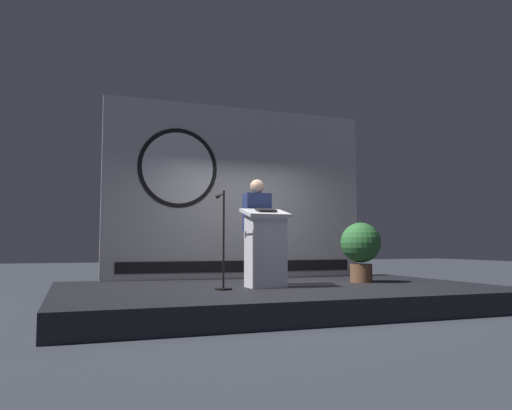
% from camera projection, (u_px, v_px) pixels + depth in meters
% --- Properties ---
extents(ground_plane, '(40.00, 40.00, 0.00)m').
position_uv_depth(ground_plane, '(279.00, 306.00, 7.42)').
color(ground_plane, '#383D47').
extents(stage_platform, '(6.40, 4.00, 0.30)m').
position_uv_depth(stage_platform, '(279.00, 296.00, 7.44)').
color(stage_platform, black).
rests_on(stage_platform, ground).
extents(banner_display, '(4.97, 0.12, 3.19)m').
position_uv_depth(banner_display, '(238.00, 192.00, 9.29)').
color(banner_display, silver).
rests_on(banner_display, stage_platform).
extents(podium, '(0.64, 0.50, 1.15)m').
position_uv_depth(podium, '(266.00, 248.00, 7.20)').
color(podium, silver).
rests_on(podium, stage_platform).
extents(speaker_person, '(0.40, 0.26, 1.63)m').
position_uv_depth(speaker_person, '(257.00, 231.00, 7.69)').
color(speaker_person, black).
rests_on(speaker_person, stage_platform).
extents(microphone_stand, '(0.24, 0.47, 1.36)m').
position_uv_depth(microphone_stand, '(223.00, 255.00, 6.86)').
color(microphone_stand, black).
rests_on(microphone_stand, stage_platform).
extents(potted_plant, '(0.66, 0.66, 0.98)m').
position_uv_depth(potted_plant, '(361.00, 246.00, 8.21)').
color(potted_plant, brown).
rests_on(potted_plant, stage_platform).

